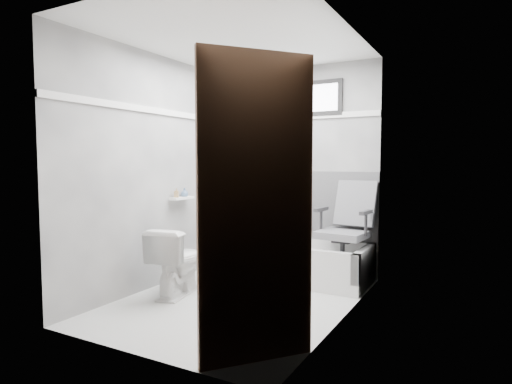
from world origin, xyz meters
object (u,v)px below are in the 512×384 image
Objects in this scene: office_chair at (343,227)px; soap_bottle_b at (185,192)px; door at (271,217)px; soap_bottle_a at (176,193)px; bathtub at (299,261)px; toilet at (177,261)px.

soap_bottle_b is (-1.64, -0.57, 0.35)m from office_chair.
door is 19.68× the size of soap_bottle_a.
soap_bottle_a reaches higher than bathtub.
door is 19.17× the size of soap_bottle_b.
bathtub is 1.54m from soap_bottle_a.
bathtub is 1.36m from toilet.
soap_bottle_b is (-1.17, -0.52, 0.75)m from bathtub.
soap_bottle_a is at bearing -90.00° from soap_bottle_b.
bathtub is 1.52× the size of office_chair.
bathtub is 14.76× the size of soap_bottle_a.
soap_bottle_a is (-1.17, -0.66, 0.76)m from bathtub.
soap_bottle_a is at bearing -151.18° from office_chair.
toilet is at bearing 144.25° from door.
toilet is at bearing -51.36° from soap_bottle_a.
door is at bearing 132.73° from toilet.
office_chair is at bearing 6.12° from bathtub.
bathtub is 2.46m from door.
bathtub is at bearing 23.88° from soap_bottle_b.
door reaches higher than office_chair.
toilet is 6.61× the size of soap_bottle_a.
bathtub is 2.23× the size of toilet.
soap_bottle_a is (-0.32, 0.40, 0.64)m from toilet.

